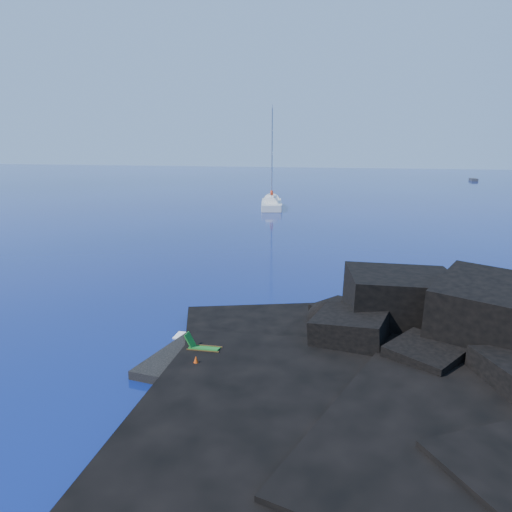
{
  "coord_description": "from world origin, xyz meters",
  "views": [
    {
      "loc": [
        9.65,
        -17.85,
        8.85
      ],
      "look_at": [
        1.05,
        12.12,
        2.0
      ],
      "focal_mm": 35.0,
      "sensor_mm": 36.0,
      "label": 1
    }
  ],
  "objects_px": {
    "deck_chair": "(205,344)",
    "distant_boat_a": "(473,181)",
    "sailboat": "(272,208)",
    "marker_cone": "(196,363)",
    "sunbather": "(284,352)"
  },
  "relations": [
    {
      "from": "sailboat",
      "to": "deck_chair",
      "type": "distance_m",
      "value": 54.06
    },
    {
      "from": "sailboat",
      "to": "deck_chair",
      "type": "relative_size",
      "value": 10.07
    },
    {
      "from": "sailboat",
      "to": "marker_cone",
      "type": "relative_size",
      "value": 25.68
    },
    {
      "from": "sailboat",
      "to": "distant_boat_a",
      "type": "bearing_deg",
      "value": 48.95
    },
    {
      "from": "marker_cone",
      "to": "sailboat",
      "type": "bearing_deg",
      "value": 101.21
    },
    {
      "from": "sailboat",
      "to": "marker_cone",
      "type": "xyz_separation_m",
      "value": [
        10.78,
        -54.38,
        0.63
      ]
    },
    {
      "from": "deck_chair",
      "to": "distant_boat_a",
      "type": "height_order",
      "value": "deck_chair"
    },
    {
      "from": "sailboat",
      "to": "marker_cone",
      "type": "height_order",
      "value": "sailboat"
    },
    {
      "from": "marker_cone",
      "to": "distant_boat_a",
      "type": "bearing_deg",
      "value": 78.5
    },
    {
      "from": "deck_chair",
      "to": "sailboat",
      "type": "bearing_deg",
      "value": 97.37
    },
    {
      "from": "sailboat",
      "to": "distant_boat_a",
      "type": "relative_size",
      "value": 2.92
    },
    {
      "from": "deck_chair",
      "to": "marker_cone",
      "type": "bearing_deg",
      "value": -86.08
    },
    {
      "from": "sailboat",
      "to": "distant_boat_a",
      "type": "distance_m",
      "value": 81.53
    },
    {
      "from": "sailboat",
      "to": "sunbather",
      "type": "relative_size",
      "value": 8.29
    },
    {
      "from": "sunbather",
      "to": "marker_cone",
      "type": "relative_size",
      "value": 3.1
    }
  ]
}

